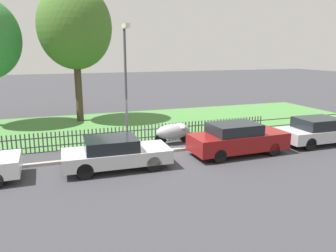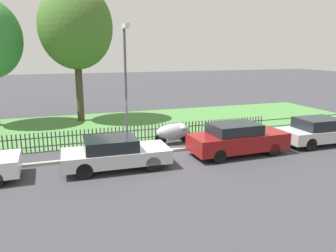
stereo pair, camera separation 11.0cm
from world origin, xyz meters
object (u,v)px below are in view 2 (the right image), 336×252
(parked_car_black_saloon, at_px, (115,153))
(parked_car_navy_estate, at_px, (237,139))
(covered_motorcycle, at_px, (174,131))
(street_lamp, at_px, (126,75))
(tree_behind_motorcycle, at_px, (76,27))
(parked_car_red_compact, at_px, (320,131))

(parked_car_black_saloon, distance_m, parked_car_navy_estate, 5.58)
(parked_car_navy_estate, xyz_separation_m, covered_motorcycle, (-2.08, 2.61, -0.09))
(street_lamp, bearing_deg, covered_motorcycle, 18.24)
(street_lamp, bearing_deg, tree_behind_motorcycle, 99.69)
(parked_car_navy_estate, bearing_deg, tree_behind_motorcycle, 119.95)
(parked_car_red_compact, height_order, tree_behind_motorcycle, tree_behind_motorcycle)
(street_lamp, bearing_deg, parked_car_red_compact, -9.67)
(parked_car_black_saloon, xyz_separation_m, parked_car_navy_estate, (5.58, 0.03, 0.08))
(parked_car_navy_estate, relative_size, street_lamp, 0.78)
(parked_car_black_saloon, height_order, street_lamp, street_lamp)
(parked_car_black_saloon, relative_size, parked_car_red_compact, 1.00)
(tree_behind_motorcycle, distance_m, street_lamp, 8.80)
(parked_car_red_compact, height_order, covered_motorcycle, parked_car_red_compact)
(parked_car_navy_estate, bearing_deg, parked_car_red_compact, 0.39)
(parked_car_black_saloon, relative_size, street_lamp, 0.74)
(parked_car_red_compact, bearing_deg, covered_motorcycle, 161.03)
(covered_motorcycle, height_order, street_lamp, street_lamp)
(parked_car_navy_estate, xyz_separation_m, street_lamp, (-4.67, 1.76, 2.86))
(parked_car_red_compact, distance_m, tree_behind_motorcycle, 15.73)
(parked_car_red_compact, bearing_deg, parked_car_black_saloon, -178.42)
(parked_car_navy_estate, bearing_deg, parked_car_black_saloon, 179.07)
(parked_car_navy_estate, height_order, tree_behind_motorcycle, tree_behind_motorcycle)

